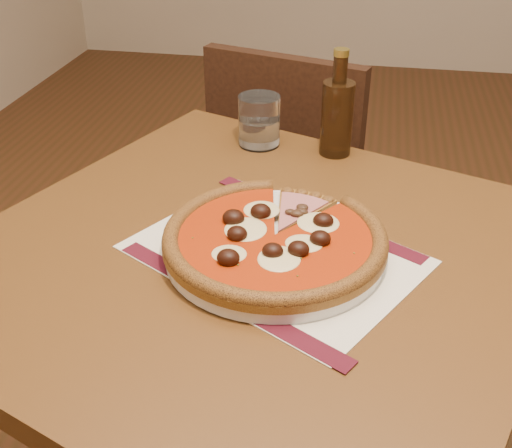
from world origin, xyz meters
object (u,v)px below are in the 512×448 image
at_px(plate, 275,249).
at_px(table, 254,303).
at_px(chair_far, 297,181).
at_px(water_glass, 259,121).
at_px(bottle, 337,114).
at_px(pizza, 275,237).

bearing_deg(plate, table, 162.00).
relative_size(table, chair_far, 1.23).
distance_m(chair_far, water_glass, 0.49).
distance_m(table, water_glass, 0.40).
height_order(chair_far, bottle, bottle).
height_order(chair_far, plate, chair_far).
distance_m(water_glass, bottle, 0.15).
bearing_deg(table, chair_far, 91.92).
xyz_separation_m(pizza, bottle, (0.06, 0.36, 0.05)).
relative_size(pizza, bottle, 1.61).
bearing_deg(table, plate, -18.00).
height_order(chair_far, water_glass, water_glass).
distance_m(pizza, bottle, 0.37).
bearing_deg(table, water_glass, 99.13).
xyz_separation_m(table, bottle, (0.09, 0.35, 0.18)).
relative_size(table, bottle, 5.21).
distance_m(table, chair_far, 0.75).
bearing_deg(pizza, table, 161.19).
bearing_deg(chair_far, table, 108.37).
xyz_separation_m(plate, water_glass, (-0.09, 0.37, 0.04)).
bearing_deg(bottle, table, -104.37).
bearing_deg(bottle, plate, -98.94).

